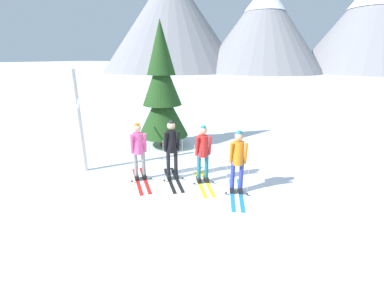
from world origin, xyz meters
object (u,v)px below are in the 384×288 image
at_px(skier_in_red, 203,152).
at_px(skier_in_orange, 238,159).
at_px(birch_tree_tall, 79,121).
at_px(skier_in_pink, 139,150).
at_px(pine_tree_near, 162,92).
at_px(skier_in_black, 172,147).

distance_m(skier_in_red, skier_in_orange, 1.05).
distance_m(skier_in_orange, birch_tree_tall, 4.83).
height_order(skier_in_pink, skier_in_orange, skier_in_pink).
xyz_separation_m(pine_tree_near, birch_tree_tall, (-1.11, -3.13, -0.56)).
height_order(skier_in_orange, birch_tree_tall, birch_tree_tall).
relative_size(skier_in_red, birch_tree_tall, 0.54).
bearing_deg(birch_tree_tall, skier_in_black, 10.56).
relative_size(skier_in_red, skier_in_orange, 0.96).
bearing_deg(birch_tree_tall, skier_in_pink, 3.31).
distance_m(skier_in_red, pine_tree_near, 3.81).
distance_m(skier_in_pink, skier_in_red, 1.83).
relative_size(skier_in_black, skier_in_orange, 1.01).
xyz_separation_m(skier_in_black, pine_tree_near, (-1.72, 2.60, 1.19)).
height_order(pine_tree_near, birch_tree_tall, pine_tree_near).
relative_size(skier_in_pink, birch_tree_tall, 0.55).
bearing_deg(pine_tree_near, skier_in_pink, -73.78).
bearing_deg(pine_tree_near, birch_tree_tall, -109.61).
height_order(skier_in_pink, birch_tree_tall, birch_tree_tall).
bearing_deg(skier_in_black, skier_in_pink, -153.88).
xyz_separation_m(skier_in_red, birch_tree_tall, (-3.74, -0.66, 0.69)).
xyz_separation_m(skier_in_pink, skier_in_orange, (2.78, 0.34, 0.03)).
bearing_deg(skier_in_red, skier_in_pink, -162.58).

